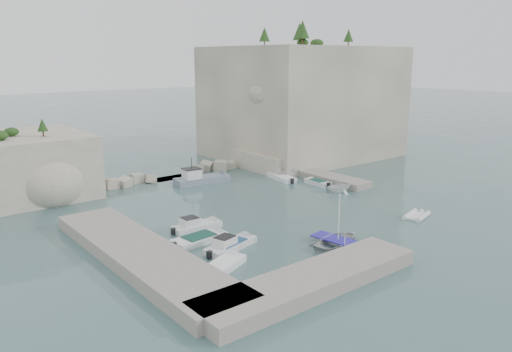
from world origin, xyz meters
TOP-DOWN VIEW (x-y plane):
  - ground at (0.00, 0.00)m, footprint 400.00×400.00m
  - cliff_east at (23.00, 23.00)m, footprint 26.00×22.00m
  - cliff_terrace at (13.00, 18.00)m, footprint 8.00×10.00m
  - outcrop_west at (-20.00, 25.00)m, footprint 16.00×14.00m
  - quay_west at (-17.00, -1.00)m, footprint 5.00×24.00m
  - quay_south at (-10.00, -12.50)m, footprint 18.00×4.00m
  - ledge_east at (13.50, 10.00)m, footprint 3.00×16.00m
  - breakwater at (-1.00, 22.00)m, footprint 28.00×3.00m
  - motorboat_b at (-9.68, 2.67)m, footprint 5.12×1.72m
  - motorboat_e at (-12.68, -6.02)m, footprint 4.52×3.23m
  - motorboat_c at (-11.24, -0.22)m, footprint 5.57×2.42m
  - motorboat_d at (-10.02, -3.16)m, footprint 5.82×3.01m
  - rowboat at (-2.51, -8.19)m, footprint 5.57×4.32m
  - inflatable_dinghy at (9.25, -7.91)m, footprint 3.81×2.52m
  - tender_east_a at (10.45, 3.35)m, footprint 4.02×3.72m
  - tender_east_b at (10.89, 7.34)m, footprint 1.48×4.02m
  - tender_east_c at (9.25, 12.23)m, footprint 2.47×5.39m
  - tender_east_d at (10.72, 12.91)m, footprint 4.20×3.25m
  - work_boat at (0.16, 17.04)m, footprint 7.90×3.18m
  - rowboat_mast at (-2.51, -8.19)m, footprint 0.10×0.10m
  - vegetation at (17.83, 24.40)m, footprint 53.48×13.88m

SIDE VIEW (x-z plane):
  - ground at x=0.00m, z-range 0.00..0.00m
  - motorboat_b at x=-9.68m, z-range -0.70..0.70m
  - motorboat_e at x=-12.68m, z-range -0.35..0.35m
  - motorboat_c at x=-11.24m, z-range -0.35..0.35m
  - motorboat_d at x=-10.02m, z-range -0.70..0.70m
  - rowboat at x=-2.51m, z-range -0.53..0.53m
  - inflatable_dinghy at x=9.25m, z-range -0.22..0.22m
  - tender_east_a at x=10.45m, z-range -0.87..0.87m
  - tender_east_b at x=10.89m, z-range -0.35..0.35m
  - tender_east_c at x=9.25m, z-range -0.35..0.35m
  - tender_east_d at x=10.72m, z-range -0.77..0.77m
  - work_boat at x=0.16m, z-range -1.10..1.10m
  - ledge_east at x=13.50m, z-range 0.00..0.80m
  - quay_west at x=-17.00m, z-range 0.00..1.10m
  - quay_south at x=-10.00m, z-range 0.00..1.10m
  - breakwater at x=-1.00m, z-range 0.00..1.40m
  - cliff_terrace at x=13.00m, z-range 0.00..2.50m
  - rowboat_mast at x=-2.51m, z-range 0.53..4.73m
  - outcrop_west at x=-20.00m, z-range 0.00..7.00m
  - cliff_east at x=23.00m, z-range 0.00..17.00m
  - vegetation at x=17.83m, z-range 11.23..24.63m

